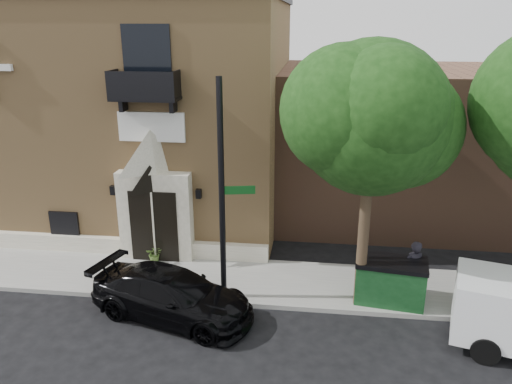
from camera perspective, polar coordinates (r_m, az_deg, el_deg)
ground at (r=16.14m, az=-10.58°, el=-12.26°), size 120.00×120.00×0.00m
sidewalk at (r=17.11m, az=-5.85°, el=-9.80°), size 42.00×3.00×0.15m
church at (r=22.64m, az=-12.60°, el=9.26°), size 12.20×11.01×9.30m
neighbour_building at (r=23.85m, az=25.22°, el=4.86°), size 18.00×8.00×6.40m
street_tree_left at (r=13.72m, az=13.31°, el=8.32°), size 4.97×4.38×7.77m
black_sedan at (r=15.04m, az=-9.56°, el=-11.52°), size 5.29×3.30×1.43m
street_sign at (r=14.53m, az=-3.87°, el=-0.14°), size 1.17×1.06×6.73m
fire_hydrant at (r=15.82m, az=13.09°, el=-10.94°), size 0.43×0.35×0.76m
dumpster at (r=15.87m, az=15.08°, el=-9.73°), size 2.22×1.45×1.36m
planter at (r=18.16m, az=-11.49°, el=-6.92°), size 0.62×0.55×0.63m
pedestrian_near at (r=16.19m, az=17.50°, el=-8.41°), size 0.79×0.66×1.86m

